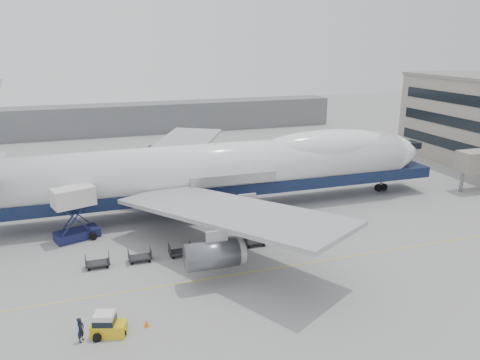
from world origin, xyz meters
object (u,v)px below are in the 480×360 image
object	(u,v)px
airliner	(223,168)
ground_worker	(81,330)
catering_truck	(75,210)
baggage_tug	(107,325)

from	to	relation	value
airliner	ground_worker	bearing A→B (deg)	-126.70
catering_truck	baggage_tug	bearing A→B (deg)	-102.55
ground_worker	catering_truck	bearing A→B (deg)	28.85
airliner	baggage_tug	size ratio (longest dim) A/B	23.57
airliner	baggage_tug	world-z (taller)	airliner
baggage_tug	catering_truck	bearing A→B (deg)	114.34
airliner	baggage_tug	xyz separation A→B (m)	(-16.17, -24.01, -4.80)
catering_truck	baggage_tug	world-z (taller)	catering_truck
catering_truck	baggage_tug	distance (m)	20.01
airliner	catering_truck	xyz separation A→B (m)	(-18.45, -4.29, -2.19)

